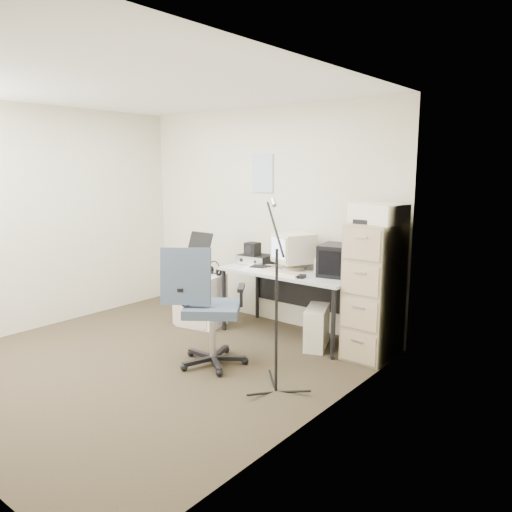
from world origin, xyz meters
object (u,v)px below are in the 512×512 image
Objects in this scene: office_chair at (212,307)px; side_cart at (201,300)px; desk at (291,304)px; filing_cabinet at (374,291)px.

office_chair is 1.85× the size of side_cart.
desk reaches higher than side_cart.
side_cart is (-1.98, -0.36, -0.35)m from filing_cabinet.
office_chair is at bearing -96.09° from desk.
side_cart is (-0.91, 0.77, -0.26)m from office_chair.
desk is 2.50× the size of side_cart.
side_cart is (-1.03, -0.33, -0.06)m from desk.
filing_cabinet is at bearing 10.62° from office_chair.
filing_cabinet is 0.87× the size of desk.
desk is 1.08m from side_cart.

